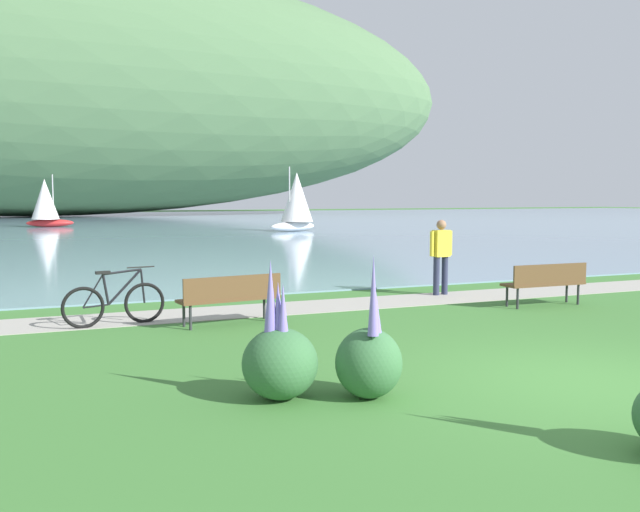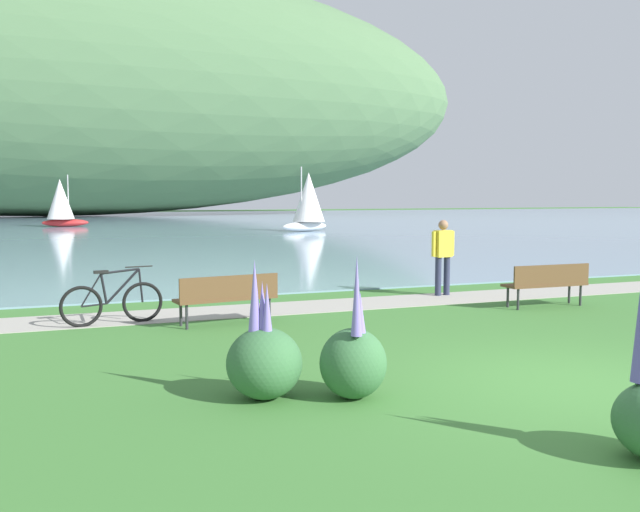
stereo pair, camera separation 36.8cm
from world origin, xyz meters
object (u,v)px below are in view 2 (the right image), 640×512
object	(u,v)px
park_bench_further_along	(227,295)
person_at_shoreline	(443,253)
park_bench_near_camera	(547,282)
sailboat_mid_bay	(61,202)
bicycle_leaning_near_bench	(113,302)
sailboat_nearest_to_shore	(308,201)

from	to	relation	value
park_bench_further_along	person_at_shoreline	world-z (taller)	person_at_shoreline
park_bench_near_camera	sailboat_mid_bay	xyz separation A→B (m)	(-9.34, 40.85, 1.27)
bicycle_leaning_near_bench	sailboat_mid_bay	distance (m)	39.75
sailboat_nearest_to_shore	sailboat_mid_bay	distance (m)	18.79
person_at_shoreline	sailboat_nearest_to_shore	bearing A→B (deg)	76.67
sailboat_nearest_to_shore	sailboat_mid_bay	bearing A→B (deg)	140.61
park_bench_near_camera	sailboat_nearest_to_shore	size ratio (longest dim) A/B	0.45
park_bench_near_camera	sailboat_mid_bay	distance (m)	41.92
park_bench_near_camera	sailboat_nearest_to_shore	distance (m)	29.42
bicycle_leaning_near_bench	person_at_shoreline	world-z (taller)	person_at_shoreline
park_bench_near_camera	park_bench_further_along	distance (m)	6.50
person_at_shoreline	sailboat_mid_bay	distance (m)	39.59
park_bench_further_along	bicycle_leaning_near_bench	size ratio (longest dim) A/B	1.05
park_bench_near_camera	sailboat_mid_bay	world-z (taller)	sailboat_mid_bay
park_bench_further_along	sailboat_mid_bay	distance (m)	40.52
park_bench_near_camera	park_bench_further_along	size ratio (longest dim) A/B	0.98
sailboat_nearest_to_shore	park_bench_further_along	bearing A→B (deg)	-112.28
park_bench_near_camera	bicycle_leaning_near_bench	distance (m)	8.44
park_bench_near_camera	person_at_shoreline	xyz separation A→B (m)	(-1.16, 2.12, 0.46)
park_bench_near_camera	park_bench_further_along	bearing A→B (deg)	175.99
person_at_shoreline	sailboat_mid_bay	world-z (taller)	sailboat_mid_bay
bicycle_leaning_near_bench	park_bench_near_camera	bearing A→B (deg)	-7.75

